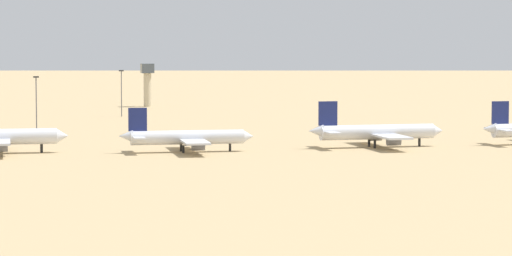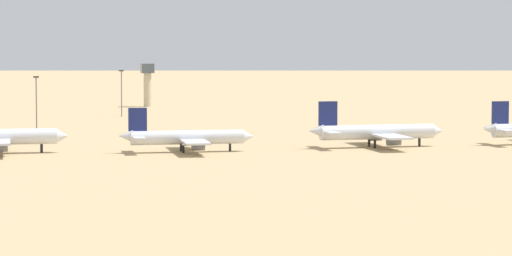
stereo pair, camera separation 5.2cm
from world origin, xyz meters
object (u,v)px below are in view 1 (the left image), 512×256
Objects in this scene: parked_jet_navy_5 at (376,132)px; light_pole_mid at (36,100)px; parked_jet_navy_4 at (186,137)px; control_tower at (147,81)px; light_pole_east at (121,90)px.

parked_jet_navy_5 is 117.86m from light_pole_mid.
parked_jet_navy_4 is 201.05m from control_tower.
parked_jet_navy_4 is at bearing -95.19° from control_tower.
control_tower is 130.92m from light_pole_mid.
control_tower is (-35.15, 198.17, 6.65)m from parked_jet_navy_5.
parked_jet_navy_5 is 2.16× the size of control_tower.
parked_jet_navy_4 is 87.59m from light_pole_mid.
control_tower is 1.04× the size of light_pole_east.
light_pole_east is at bearing 60.55° from light_pole_mid.
light_pole_east reaches higher than parked_jet_navy_5.
light_pole_mid is at bearing 115.47° from parked_jet_navy_4.
light_pole_mid is 1.01× the size of light_pole_east.
control_tower is 1.03× the size of light_pole_mid.
parked_jet_navy_5 reaches higher than parked_jet_navy_4.
control_tower is at bearing 87.00° from parked_jet_navy_4.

